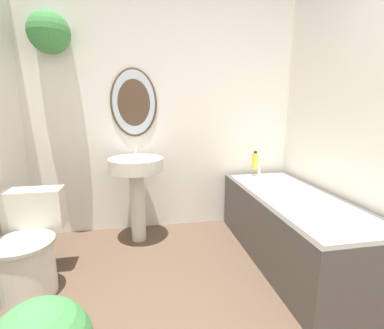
% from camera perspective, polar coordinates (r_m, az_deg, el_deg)
% --- Properties ---
extents(wall_back, '(2.84, 0.36, 2.40)m').
position_cam_1_polar(wall_back, '(2.93, -7.62, 11.35)').
color(wall_back, silver).
rests_on(wall_back, ground_plane).
extents(wall_right, '(0.06, 2.49, 2.40)m').
position_cam_1_polar(wall_right, '(2.40, 33.60, 7.43)').
color(wall_right, silver).
rests_on(wall_right, ground_plane).
extents(toilet, '(0.41, 0.58, 0.69)m').
position_cam_1_polar(toilet, '(2.38, -30.52, -14.84)').
color(toilet, beige).
rests_on(toilet, ground_plane).
extents(pedestal_sink, '(0.51, 0.51, 0.93)m').
position_cam_1_polar(pedestal_sink, '(2.70, -11.30, -2.59)').
color(pedestal_sink, beige).
rests_on(pedestal_sink, ground_plane).
extents(bathtub, '(0.70, 1.68, 0.64)m').
position_cam_1_polar(bathtub, '(2.59, 20.06, -11.81)').
color(bathtub, '#4C4742').
rests_on(bathtub, ground_plane).
extents(shampoo_bottle, '(0.06, 0.06, 0.19)m').
position_cam_1_polar(shampoo_bottle, '(3.06, 12.81, 0.76)').
color(shampoo_bottle, gold).
rests_on(shampoo_bottle, bathtub).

